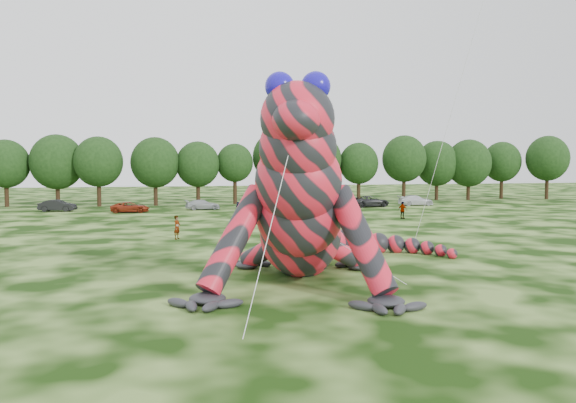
% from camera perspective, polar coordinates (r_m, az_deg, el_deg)
% --- Properties ---
extents(ground, '(240.00, 240.00, 0.00)m').
position_cam_1_polar(ground, '(25.54, 8.82, -9.59)').
color(ground, '#16330A').
rests_on(ground, ground).
extents(inflatable_gecko, '(21.68, 23.83, 9.97)m').
position_cam_1_polar(inflatable_gecko, '(29.54, 1.39, 2.07)').
color(inflatable_gecko, red).
rests_on(inflatable_gecko, ground).
extents(tree_4, '(6.22, 5.60, 9.06)m').
position_cam_1_polar(tree_4, '(84.35, -26.74, 2.59)').
color(tree_4, black).
rests_on(tree_4, ground).
extents(tree_5, '(7.16, 6.44, 9.80)m').
position_cam_1_polar(tree_5, '(82.72, -22.40, 2.95)').
color(tree_5, black).
rests_on(tree_5, ground).
extents(tree_6, '(6.52, 5.86, 9.49)m').
position_cam_1_polar(tree_6, '(80.23, -18.69, 2.91)').
color(tree_6, black).
rests_on(tree_6, ground).
extents(tree_7, '(6.68, 6.01, 9.48)m').
position_cam_1_polar(tree_7, '(79.91, -13.33, 3.00)').
color(tree_7, black).
rests_on(tree_7, ground).
extents(tree_8, '(6.14, 5.53, 8.94)m').
position_cam_1_polar(tree_8, '(80.24, -9.13, 2.87)').
color(tree_8, black).
rests_on(tree_8, ground).
extents(tree_9, '(5.27, 4.74, 8.68)m').
position_cam_1_polar(tree_9, '(81.09, -5.42, 2.82)').
color(tree_9, black).
rests_on(tree_9, ground).
extents(tree_10, '(7.09, 6.38, 10.50)m').
position_cam_1_polar(tree_10, '(83.33, -1.20, 3.50)').
color(tree_10, black).
rests_on(tree_10, ground).
extents(tree_11, '(7.01, 6.31, 10.07)m').
position_cam_1_polar(tree_11, '(84.46, 3.12, 3.35)').
color(tree_11, black).
rests_on(tree_11, ground).
extents(tree_12, '(5.99, 5.39, 8.97)m').
position_cam_1_polar(tree_12, '(85.93, 7.20, 2.97)').
color(tree_12, black).
rests_on(tree_12, ground).
extents(tree_13, '(6.83, 6.15, 10.13)m').
position_cam_1_polar(tree_13, '(88.04, 11.71, 3.32)').
color(tree_13, black).
rests_on(tree_13, ground).
extents(tree_14, '(6.82, 6.14, 9.40)m').
position_cam_1_polar(tree_14, '(92.24, 14.89, 3.07)').
color(tree_14, black).
rests_on(tree_14, ground).
extents(tree_15, '(7.17, 6.45, 9.63)m').
position_cam_1_polar(tree_15, '(93.84, 17.88, 3.10)').
color(tree_15, black).
rests_on(tree_15, ground).
extents(tree_16, '(6.26, 5.63, 9.37)m').
position_cam_1_polar(tree_16, '(98.90, 20.89, 2.99)').
color(tree_16, black).
rests_on(tree_16, ground).
extents(tree_17, '(6.98, 6.28, 10.30)m').
position_cam_1_polar(tree_17, '(100.46, 24.85, 3.16)').
color(tree_17, black).
rests_on(tree_17, ground).
extents(car_1, '(4.57, 2.32, 1.44)m').
position_cam_1_polar(car_1, '(73.89, -22.38, -0.39)').
color(car_1, black).
rests_on(car_1, ground).
extents(car_2, '(4.62, 2.30, 1.26)m').
position_cam_1_polar(car_2, '(69.54, -15.74, -0.56)').
color(car_2, maroon).
rests_on(car_2, ground).
extents(car_3, '(4.52, 2.26, 1.26)m').
position_cam_1_polar(car_3, '(71.76, -8.67, -0.32)').
color(car_3, '#A1A5AA').
rests_on(car_3, ground).
extents(car_4, '(4.46, 2.32, 1.45)m').
position_cam_1_polar(car_4, '(71.13, -3.54, -0.25)').
color(car_4, '#0E0F45').
rests_on(car_4, ground).
extents(car_5, '(3.89, 1.38, 1.28)m').
position_cam_1_polar(car_5, '(73.47, 2.10, -0.17)').
color(car_5, beige).
rests_on(car_5, ground).
extents(car_6, '(5.71, 3.40, 1.49)m').
position_cam_1_polar(car_6, '(76.13, 8.32, 0.01)').
color(car_6, '#242527').
rests_on(car_6, ground).
extents(car_7, '(4.97, 2.27, 1.41)m').
position_cam_1_polar(car_7, '(79.66, 12.85, 0.10)').
color(car_7, silver).
rests_on(car_7, ground).
extents(spectator_5, '(0.97, 1.53, 1.57)m').
position_cam_1_polar(spectator_5, '(42.41, 3.07, -3.04)').
color(spectator_5, gray).
rests_on(spectator_5, ground).
extents(spectator_3, '(0.98, 1.13, 1.82)m').
position_cam_1_polar(spectator_3, '(60.71, 11.57, -0.87)').
color(spectator_3, gray).
rests_on(spectator_3, ground).
extents(spectator_0, '(0.74, 0.81, 1.85)m').
position_cam_1_polar(spectator_0, '(44.57, -11.21, -2.59)').
color(spectator_0, gray).
rests_on(spectator_0, ground).
extents(spectator_2, '(0.91, 1.18, 1.60)m').
position_cam_1_polar(spectator_2, '(58.86, 6.86, -1.08)').
color(spectator_2, gray).
rests_on(spectator_2, ground).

